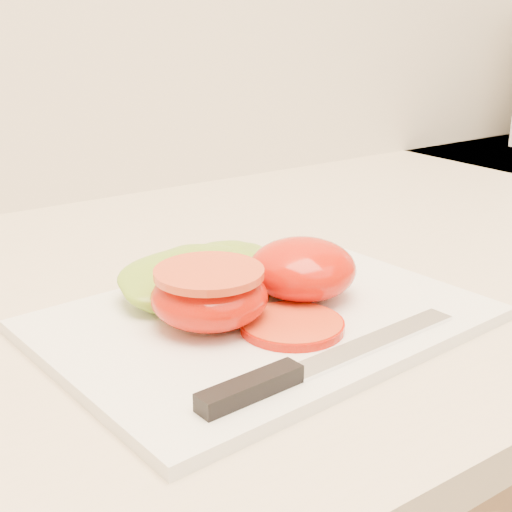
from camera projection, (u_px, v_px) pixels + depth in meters
cutting_board at (263, 320)px, 0.56m from camera, size 0.34×0.26×0.01m
tomato_half_dome at (302, 269)px, 0.58m from camera, size 0.09×0.09×0.05m
tomato_half_cut at (209, 294)px, 0.53m from camera, size 0.09×0.09×0.04m
tomato_slice_0 at (292, 325)px, 0.53m from camera, size 0.07×0.07×0.01m
lettuce_leaf_0 at (198, 277)px, 0.59m from camera, size 0.16×0.12×0.03m
lettuce_leaf_1 at (234, 267)px, 0.62m from camera, size 0.14×0.12×0.02m
knife at (303, 368)px, 0.46m from camera, size 0.23×0.03×0.01m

